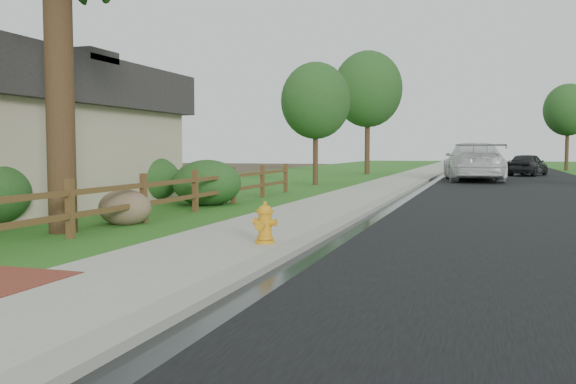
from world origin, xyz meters
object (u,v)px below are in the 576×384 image
(white_suv, at_px, (473,162))
(fire_hydrant, at_px, (265,224))
(dark_car_mid, at_px, (528,164))
(ranch_fence, at_px, (172,192))

(white_suv, bearing_deg, fire_hydrant, 76.43)
(white_suv, bearing_deg, dark_car_mid, -119.77)
(fire_hydrant, xyz_separation_m, white_suv, (2.76, 23.28, 0.57))
(ranch_fence, distance_m, white_suv, 20.91)
(fire_hydrant, distance_m, dark_car_mid, 30.98)
(ranch_fence, height_order, white_suv, white_suv)
(ranch_fence, xyz_separation_m, dark_car_mid, (9.29, 27.10, 0.08))
(white_suv, relative_size, dark_car_mid, 1.65)
(ranch_fence, relative_size, fire_hydrant, 25.11)
(ranch_fence, bearing_deg, dark_car_mid, 71.07)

